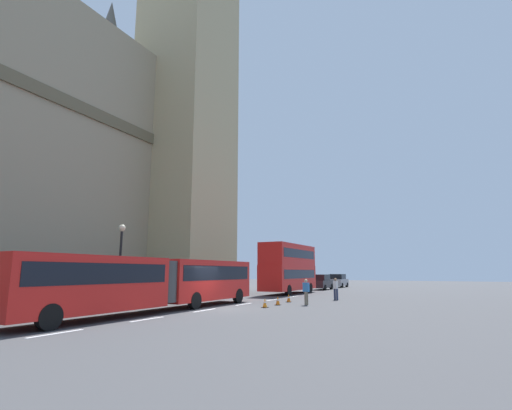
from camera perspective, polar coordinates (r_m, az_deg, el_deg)
ground_plane at (r=23.47m, az=-6.08°, el=-15.34°), size 160.00×160.00×0.00m
lane_centre_marking at (r=22.50m, az=-7.77°, el=-15.52°), size 29.80×0.16×0.01m
clock_tower at (r=57.84m, az=-9.94°, el=26.79°), size 11.18×11.18×69.84m
articulated_bus at (r=22.15m, az=-14.83°, el=-10.86°), size 17.35×2.54×2.90m
double_decker_bus at (r=38.93m, az=5.01°, el=-9.25°), size 9.39×2.54×4.90m
sedan_lead at (r=48.07m, az=9.88°, el=-11.43°), size 4.40×1.86×1.85m
sedan_trailing at (r=56.21m, az=12.39°, el=-11.13°), size 4.40×1.86×1.85m
traffic_cone_west at (r=23.95m, az=1.35°, el=-14.60°), size 0.36×0.36×0.58m
traffic_cone_middle at (r=25.78m, az=3.32°, el=-14.27°), size 0.36×0.36×0.58m
traffic_cone_east at (r=28.35m, az=4.97°, el=-13.86°), size 0.36×0.36×0.58m
street_lamp at (r=26.39m, az=-19.87°, el=-7.57°), size 0.44×0.44×5.27m
pedestrian_near_cones at (r=26.04m, az=7.60°, el=-12.77°), size 0.36×0.43×1.69m
pedestrian_by_kerb at (r=30.97m, az=11.97°, el=-12.20°), size 0.44×0.36×1.69m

